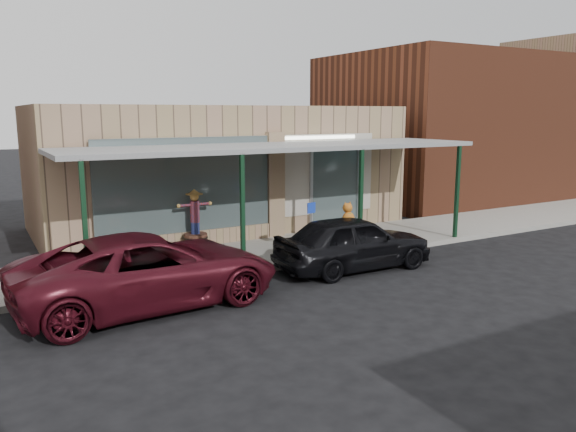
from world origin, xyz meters
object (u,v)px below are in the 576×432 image
handicap_sign (311,221)px  car_maroon (149,270)px  parked_sedan (353,242)px  barrel_pumpkin (149,258)px  barrel_scarecrow (195,229)px

handicap_sign → car_maroon: 5.23m
parked_sedan → car_maroon: (-5.33, -0.14, 0.05)m
barrel_pumpkin → parked_sedan: 5.16m
barrel_scarecrow → barrel_pumpkin: 2.28m
barrel_pumpkin → barrel_scarecrow: bearing=39.4°
parked_sedan → barrel_scarecrow: bearing=40.9°
handicap_sign → parked_sedan: size_ratio=0.34×
barrel_scarecrow → car_maroon: (-2.37, -3.66, 0.03)m
handicap_sign → car_maroon: size_ratio=0.26×
barrel_pumpkin → car_maroon: bearing=-105.7°
handicap_sign → car_maroon: bearing=-173.6°
parked_sedan → car_maroon: size_ratio=0.77×
barrel_pumpkin → car_maroon: size_ratio=0.14×
barrel_pumpkin → parked_sedan: (4.70, -2.09, 0.29)m
barrel_pumpkin → handicap_sign: size_ratio=0.55×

